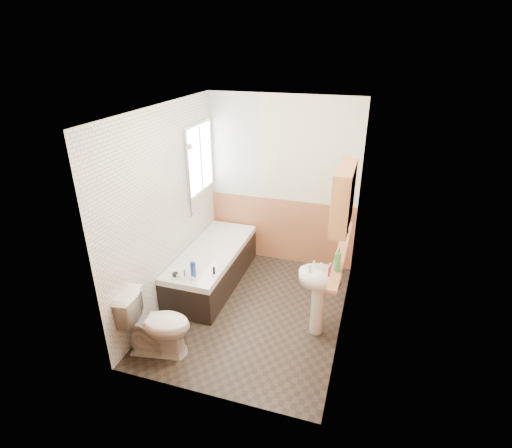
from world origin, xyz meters
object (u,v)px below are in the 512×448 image
object	(u,v)px
sink	(319,290)
pine_shelf	(341,252)
medicine_cabinet	(343,197)
bathtub	(213,265)
toilet	(157,324)

from	to	relation	value
sink	pine_shelf	bearing A→B (deg)	7.57
sink	medicine_cabinet	distance (m)	1.18
pine_shelf	sink	bearing A→B (deg)	-171.15
bathtub	pine_shelf	bearing A→B (deg)	-17.85
sink	pine_shelf	distance (m)	0.54
bathtub	toilet	world-z (taller)	toilet
toilet	sink	size ratio (longest dim) A/B	0.81
pine_shelf	medicine_cabinet	world-z (taller)	medicine_cabinet
bathtub	sink	xyz separation A→B (m)	(1.57, -0.60, 0.31)
pine_shelf	bathtub	bearing A→B (deg)	162.15
toilet	sink	bearing A→B (deg)	-71.57
bathtub	sink	world-z (taller)	sink
bathtub	sink	size ratio (longest dim) A/B	1.95
toilet	bathtub	bearing A→B (deg)	-10.70
medicine_cabinet	sink	bearing A→B (deg)	156.44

